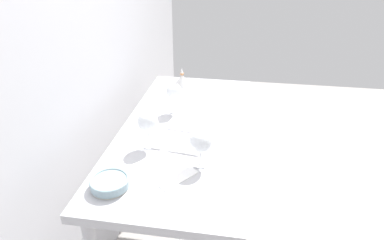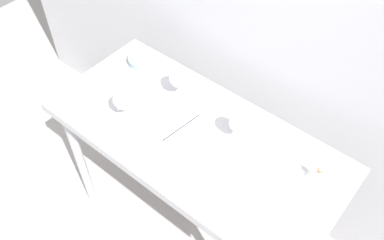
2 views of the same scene
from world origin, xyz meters
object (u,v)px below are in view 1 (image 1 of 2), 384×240
(tasting_sheet_lower, at_px, (164,169))
(tasting_bowl, at_px, (110,183))
(wine_glass_far_left, at_px, (148,122))
(tasting_sheet_upper, at_px, (189,100))
(wine_glass_far_right, at_px, (174,92))
(wine_glass_near_left, at_px, (200,142))
(open_notebook, at_px, (185,133))
(decanter_funnel, at_px, (182,80))

(tasting_sheet_lower, distance_m, tasting_bowl, 0.24)
(wine_glass_far_left, xyz_separation_m, tasting_sheet_upper, (0.54, -0.10, -0.12))
(wine_glass_far_right, height_order, wine_glass_near_left, same)
(wine_glass_far_right, xyz_separation_m, wine_glass_near_left, (-0.48, -0.21, -0.00))
(wine_glass_far_left, relative_size, open_notebook, 0.46)
(wine_glass_far_left, height_order, tasting_sheet_lower, wine_glass_far_left)
(wine_glass_near_left, xyz_separation_m, tasting_sheet_upper, (0.65, 0.16, -0.11))
(wine_glass_near_left, xyz_separation_m, wine_glass_far_left, (0.11, 0.26, 0.01))
(wine_glass_near_left, height_order, tasting_bowl, wine_glass_near_left)
(tasting_bowl, bearing_deg, tasting_sheet_lower, -50.24)
(wine_glass_near_left, bearing_deg, tasting_sheet_upper, 13.63)
(open_notebook, xyz_separation_m, decanter_funnel, (0.62, 0.13, 0.04))
(wine_glass_far_right, distance_m, wine_glass_near_left, 0.53)
(tasting_bowl, relative_size, decanter_funnel, 1.20)
(wine_glass_far_right, bearing_deg, tasting_bowl, 170.70)
(wine_glass_near_left, bearing_deg, decanter_funnel, 15.69)
(wine_glass_near_left, xyz_separation_m, decanter_funnel, (0.86, 0.24, -0.07))
(wine_glass_far_left, xyz_separation_m, tasting_sheet_lower, (-0.17, -0.11, -0.12))
(wine_glass_far_right, height_order, tasting_sheet_upper, wine_glass_far_right)
(wine_glass_far_right, bearing_deg, decanter_funnel, 4.33)
(decanter_funnel, bearing_deg, wine_glass_far_right, -175.67)
(tasting_sheet_upper, xyz_separation_m, tasting_sheet_lower, (-0.71, -0.01, 0.00))
(open_notebook, relative_size, decanter_funnel, 2.99)
(tasting_sheet_lower, bearing_deg, tasting_bowl, 167.23)
(tasting_sheet_lower, bearing_deg, tasting_sheet_upper, 38.36)
(wine_glass_near_left, distance_m, wine_glass_far_left, 0.28)
(wine_glass_near_left, xyz_separation_m, tasting_bowl, (-0.21, 0.33, -0.09))
(wine_glass_far_right, xyz_separation_m, decanter_funnel, (0.38, 0.03, -0.08))
(wine_glass_far_right, distance_m, decanter_funnel, 0.39)
(wine_glass_far_left, bearing_deg, tasting_sheet_upper, -10.61)
(decanter_funnel, bearing_deg, wine_glass_near_left, -164.31)
(tasting_sheet_upper, bearing_deg, tasting_bowl, 136.45)
(wine_glass_far_right, relative_size, decanter_funnel, 1.27)
(tasting_sheet_upper, distance_m, decanter_funnel, 0.24)
(tasting_sheet_upper, bearing_deg, wine_glass_near_left, 161.39)
(wine_glass_near_left, bearing_deg, open_notebook, 23.75)
(tasting_sheet_upper, bearing_deg, open_notebook, 154.53)
(wine_glass_far_left, relative_size, tasting_sheet_upper, 0.64)
(wine_glass_far_right, xyz_separation_m, open_notebook, (-0.24, -0.10, -0.11))
(wine_glass_far_left, height_order, tasting_sheet_upper, wine_glass_far_left)
(tasting_sheet_upper, bearing_deg, tasting_sheet_lower, 148.64)
(tasting_sheet_upper, relative_size, decanter_funnel, 2.14)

